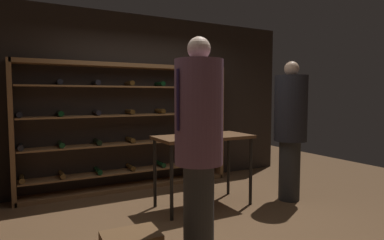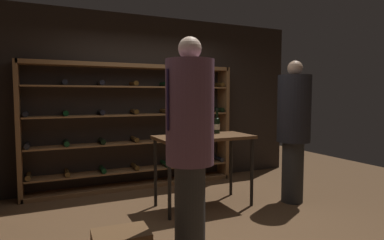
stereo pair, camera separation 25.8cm
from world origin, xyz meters
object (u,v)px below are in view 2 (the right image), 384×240
tasting_table (204,144)px  wine_bottle_amber_reserve (217,125)px  person_bystander_red_print (294,125)px  wine_glass_stemmed_left (194,128)px  person_host_in_suit (190,137)px  wine_bottle_gold_foil (206,127)px  wine_rack (135,127)px

tasting_table → wine_bottle_amber_reserve: 0.39m
tasting_table → person_bystander_red_print: person_bystander_red_print is taller
person_bystander_red_print → wine_bottle_amber_reserve: size_ratio=5.67×
tasting_table → wine_glass_stemmed_left: wine_glass_stemmed_left is taller
tasting_table → person_host_in_suit: (-0.73, -1.17, 0.26)m
tasting_table → person_bystander_red_print: (1.20, -0.36, 0.24)m
tasting_table → wine_bottle_gold_foil: (-0.02, -0.09, 0.23)m
tasting_table → wine_glass_stemmed_left: size_ratio=8.21×
tasting_table → wine_bottle_gold_foil: bearing=-101.6°
wine_bottle_gold_foil → wine_bottle_amber_reserve: bearing=38.5°
person_bystander_red_print → wine_bottle_gold_foil: (-1.22, 0.27, -0.00)m
person_bystander_red_print → wine_bottle_amber_reserve: bearing=-7.9°
person_bystander_red_print → wine_bottle_gold_foil: person_bystander_red_print is taller
person_host_in_suit → wine_bottle_amber_reserve: 1.67m
wine_rack → person_host_in_suit: person_host_in_suit is taller
person_bystander_red_print → wine_bottle_amber_reserve: 1.05m
wine_bottle_gold_foil → tasting_table: bearing=78.4°
tasting_table → wine_glass_stemmed_left: bearing=-159.3°
wine_glass_stemmed_left → wine_bottle_gold_foil: bearing=-9.6°
person_host_in_suit → wine_bottle_gold_foil: (0.72, 1.08, -0.03)m
wine_rack → wine_glass_stemmed_left: size_ratio=21.41×
wine_bottle_gold_foil → wine_glass_stemmed_left: bearing=170.4°
wine_rack → person_bystander_red_print: bearing=-41.9°
person_host_in_suit → wine_bottle_gold_foil: bearing=-26.8°
wine_bottle_amber_reserve → person_bystander_red_print: bearing=-29.1°
wine_rack → tasting_table: (0.60, -1.26, -0.13)m
person_bystander_red_print → wine_glass_stemmed_left: person_bystander_red_print is taller
wine_rack → person_bystander_red_print: (1.80, -1.62, 0.10)m
wine_rack → tasting_table: bearing=-64.5°
wine_bottle_amber_reserve → wine_bottle_gold_foil: same height
person_host_in_suit → tasting_table: bearing=-25.4°
wine_bottle_amber_reserve → wine_glass_stemmed_left: wine_bottle_amber_reserve is taller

